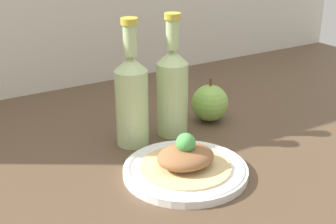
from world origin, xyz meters
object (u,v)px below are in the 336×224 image
at_px(cider_bottle_right, 173,89).
at_px(cider_bottle_left, 132,97).
at_px(plated_food, 186,158).
at_px(apple, 210,103).
at_px(plate, 185,170).

bearing_deg(cider_bottle_right, cider_bottle_left, 180.00).
bearing_deg(cider_bottle_right, plated_food, -114.53).
height_order(cider_bottle_right, apple, cider_bottle_right).
relative_size(plate, plated_food, 1.36).
relative_size(cider_bottle_left, cider_bottle_right, 1.00).
distance_m(plate, apple, 0.26).
bearing_deg(cider_bottle_left, cider_bottle_right, 0.00).
relative_size(plated_food, apple, 1.65).
relative_size(cider_bottle_right, apple, 2.58).
relative_size(plate, cider_bottle_left, 0.87).
distance_m(plated_food, cider_bottle_right, 0.19).
bearing_deg(plated_food, apple, 44.11).
bearing_deg(plate, plated_food, -153.43).
distance_m(cider_bottle_right, apple, 0.12).
xyz_separation_m(plate, cider_bottle_right, (0.07, 0.16, 0.09)).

